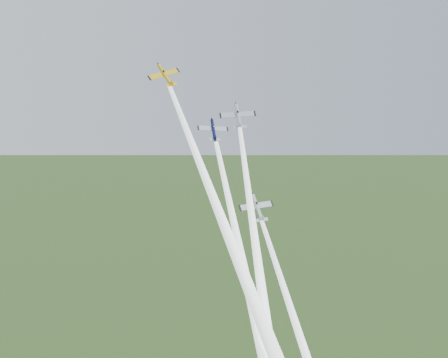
# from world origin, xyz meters

# --- Properties ---
(plane_yellow) EXTENTS (8.72, 5.57, 7.93)m
(plane_yellow) POSITION_xyz_m (-9.42, 1.82, 113.36)
(plane_yellow) COLOR gold
(smoke_trail_yellow) EXTENTS (4.42, 40.44, 49.90)m
(smoke_trail_yellow) POSITION_xyz_m (-8.49, -19.30, 86.72)
(smoke_trail_yellow) COLOR white
(plane_navy) EXTENTS (7.99, 6.34, 6.32)m
(plane_navy) POSITION_xyz_m (-0.76, -2.98, 102.10)
(plane_navy) COLOR #0D103C
(smoke_trail_navy) EXTENTS (13.57, 46.02, 57.89)m
(smoke_trail_navy) POSITION_xyz_m (-6.49, -26.60, 71.47)
(smoke_trail_navy) COLOR white
(plane_silver_right) EXTENTS (9.54, 8.82, 7.61)m
(plane_silver_right) POSITION_xyz_m (7.65, 0.46, 104.66)
(plane_silver_right) COLOR #B4BCC4
(smoke_trail_silver_right) EXTENTS (20.41, 44.48, 58.31)m
(smoke_trail_silver_right) POSITION_xyz_m (-1.70, -22.16, 73.82)
(smoke_trail_silver_right) COLOR white
(plane_silver_low) EXTENTS (8.50, 6.89, 7.46)m
(plane_silver_low) POSITION_xyz_m (6.95, -8.32, 85.54)
(plane_silver_low) COLOR silver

